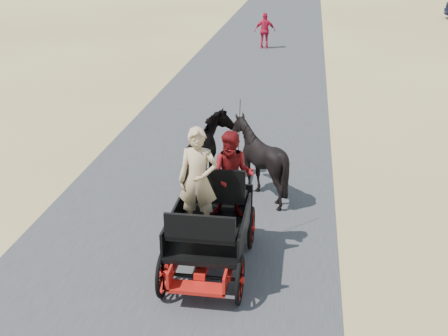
# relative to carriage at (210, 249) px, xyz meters

# --- Properties ---
(ground) EXTENTS (140.00, 140.00, 0.00)m
(ground) POSITION_rel_carriage_xyz_m (-0.78, -1.58, -0.36)
(ground) COLOR tan
(road) EXTENTS (6.00, 140.00, 0.01)m
(road) POSITION_rel_carriage_xyz_m (-0.78, -1.58, -0.35)
(road) COLOR #38383A
(road) RESTS_ON ground
(carriage) EXTENTS (1.30, 2.40, 0.72)m
(carriage) POSITION_rel_carriage_xyz_m (0.00, 0.00, 0.00)
(carriage) COLOR black
(carriage) RESTS_ON ground
(horse_left) EXTENTS (0.91, 2.01, 1.70)m
(horse_left) POSITION_rel_carriage_xyz_m (-0.55, 3.00, 0.49)
(horse_left) COLOR black
(horse_left) RESTS_ON ground
(horse_right) EXTENTS (1.37, 1.54, 1.70)m
(horse_right) POSITION_rel_carriage_xyz_m (0.55, 3.00, 0.49)
(horse_right) COLOR black
(horse_right) RESTS_ON ground
(driver_man) EXTENTS (0.66, 0.43, 1.80)m
(driver_man) POSITION_rel_carriage_xyz_m (-0.20, 0.05, 1.26)
(driver_man) COLOR tan
(driver_man) RESTS_ON carriage
(passenger_woman) EXTENTS (0.77, 0.60, 1.58)m
(passenger_woman) POSITION_rel_carriage_xyz_m (0.30, 0.60, 1.15)
(passenger_woman) COLOR #660C0F
(passenger_woman) RESTS_ON carriage
(pedestrian) EXTENTS (1.03, 0.46, 1.73)m
(pedestrian) POSITION_rel_carriage_xyz_m (-0.69, 19.67, 0.50)
(pedestrian) COLOR red
(pedestrian) RESTS_ON ground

